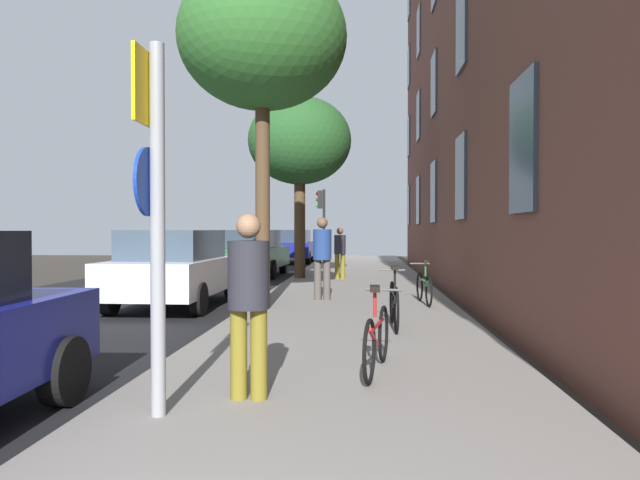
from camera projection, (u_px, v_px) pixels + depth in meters
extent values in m
plane|color=#332D28|center=(227.00, 289.00, 16.28)|extent=(41.80, 41.80, 0.00)
cube|color=black|center=(153.00, 289.00, 16.43)|extent=(7.00, 38.00, 0.01)
cube|color=gray|center=(355.00, 288.00, 16.02)|extent=(4.20, 38.00, 0.12)
cube|color=#384756|center=(523.00, 144.00, 7.83)|extent=(0.06, 1.20, 1.82)
cube|color=#384756|center=(461.00, 177.00, 12.81)|extent=(0.06, 1.20, 1.82)
cube|color=#384756|center=(434.00, 192.00, 17.80)|extent=(0.06, 1.20, 1.82)
cube|color=#384756|center=(418.00, 200.00, 22.78)|extent=(0.06, 1.20, 1.82)
cube|color=#384756|center=(408.00, 206.00, 27.77)|extent=(0.06, 1.20, 1.82)
cube|color=#384756|center=(461.00, 27.00, 12.76)|extent=(0.06, 1.20, 1.82)
cube|color=#384756|center=(434.00, 84.00, 17.74)|extent=(0.06, 1.20, 1.82)
cube|color=#384756|center=(419.00, 116.00, 22.73)|extent=(0.06, 1.20, 1.82)
cube|color=#384756|center=(409.00, 137.00, 27.72)|extent=(0.06, 1.20, 1.82)
cube|color=#384756|center=(419.00, 32.00, 22.67)|extent=(0.06, 1.20, 1.82)
cube|color=#384756|center=(409.00, 67.00, 27.66)|extent=(0.06, 1.20, 1.82)
cylinder|color=gray|center=(158.00, 230.00, 4.82)|extent=(0.12, 0.12, 3.03)
cube|color=yellow|center=(147.00, 89.00, 4.81)|extent=(0.03, 0.60, 0.60)
cylinder|color=#14339E|center=(148.00, 182.00, 4.82)|extent=(0.03, 0.56, 0.56)
cylinder|color=black|center=(324.00, 227.00, 26.61)|extent=(0.12, 0.12, 3.32)
cube|color=black|center=(320.00, 200.00, 26.60)|extent=(0.20, 0.24, 0.80)
sphere|color=#4B0707|center=(318.00, 194.00, 26.61)|extent=(0.16, 0.16, 0.16)
sphere|color=#523707|center=(318.00, 200.00, 26.61)|extent=(0.16, 0.16, 0.16)
sphere|color=green|center=(318.00, 205.00, 26.62)|extent=(0.16, 0.16, 0.16)
cylinder|color=#4C3823|center=(263.00, 199.00, 11.47)|extent=(0.28, 0.28, 4.24)
ellipsoid|color=#2D6628|center=(262.00, 37.00, 11.41)|extent=(3.26, 3.26, 2.77)
cylinder|color=#4C3823|center=(300.00, 225.00, 18.75)|extent=(0.35, 0.35, 3.35)
ellipsoid|color=#235123|center=(300.00, 141.00, 18.71)|extent=(3.25, 3.25, 2.76)
torus|color=black|center=(383.00, 334.00, 6.82)|extent=(0.15, 0.65, 0.65)
torus|color=black|center=(369.00, 352.00, 5.82)|extent=(0.15, 0.65, 0.65)
cylinder|color=#B21E1E|center=(377.00, 325.00, 6.31)|extent=(0.19, 0.87, 0.04)
cylinder|color=#B21E1E|center=(373.00, 337.00, 6.07)|extent=(0.13, 0.53, 0.29)
cylinder|color=#B21E1E|center=(375.00, 304.00, 6.16)|extent=(0.04, 0.04, 0.28)
cube|color=black|center=(375.00, 288.00, 6.16)|extent=(0.10, 0.24, 0.06)
cylinder|color=#4C4C4C|center=(383.00, 290.00, 6.81)|extent=(0.42, 0.10, 0.03)
torus|color=black|center=(392.00, 302.00, 9.63)|extent=(0.05, 0.69, 0.68)
torus|color=black|center=(396.00, 310.00, 8.67)|extent=(0.05, 0.69, 0.68)
cylinder|color=black|center=(394.00, 294.00, 9.15)|extent=(0.06, 0.81, 0.04)
cylinder|color=black|center=(395.00, 301.00, 8.91)|extent=(0.05, 0.49, 0.27)
cylinder|color=black|center=(395.00, 278.00, 9.00)|extent=(0.04, 0.04, 0.28)
cube|color=black|center=(395.00, 268.00, 9.00)|extent=(0.10, 0.24, 0.06)
cylinder|color=#4C4C4C|center=(392.00, 270.00, 9.62)|extent=(0.42, 0.04, 0.03)
torus|color=black|center=(420.00, 286.00, 12.66)|extent=(0.09, 0.62, 0.62)
torus|color=black|center=(429.00, 291.00, 11.65)|extent=(0.09, 0.62, 0.62)
cylinder|color=#267233|center=(424.00, 281.00, 12.15)|extent=(0.12, 0.86, 0.04)
cylinder|color=#267233|center=(426.00, 285.00, 11.90)|extent=(0.09, 0.52, 0.28)
cylinder|color=#267233|center=(425.00, 269.00, 11.99)|extent=(0.04, 0.04, 0.28)
cube|color=black|center=(425.00, 261.00, 11.99)|extent=(0.10, 0.24, 0.06)
cylinder|color=#4C4C4C|center=(420.00, 264.00, 12.65)|extent=(0.42, 0.06, 0.03)
cylinder|color=olive|center=(239.00, 354.00, 5.32)|extent=(0.15, 0.15, 0.81)
cylinder|color=olive|center=(259.00, 354.00, 5.31)|extent=(0.15, 0.15, 0.81)
cylinder|color=#26262D|center=(249.00, 275.00, 5.31)|extent=(0.52, 0.52, 0.61)
sphere|color=#936B4C|center=(248.00, 226.00, 5.30)|extent=(0.22, 0.22, 0.22)
cylinder|color=#4C4742|center=(318.00, 280.00, 12.85)|extent=(0.16, 0.16, 0.87)
cylinder|color=#4C4742|center=(327.00, 280.00, 12.84)|extent=(0.16, 0.16, 0.87)
cylinder|color=navy|center=(322.00, 244.00, 12.83)|extent=(0.46, 0.46, 0.65)
sphere|color=brown|center=(322.00, 223.00, 12.82)|extent=(0.24, 0.24, 0.24)
cylinder|color=olive|center=(337.00, 266.00, 18.30)|extent=(0.15, 0.15, 0.77)
cylinder|color=olive|center=(343.00, 266.00, 18.28)|extent=(0.15, 0.15, 0.77)
cylinder|color=#26262D|center=(340.00, 244.00, 18.28)|extent=(0.50, 0.50, 0.58)
sphere|color=brown|center=(340.00, 231.00, 18.27)|extent=(0.21, 0.21, 0.21)
cylinder|color=black|center=(64.00, 371.00, 5.49)|extent=(0.22, 0.64, 0.64)
cube|color=silver|center=(177.00, 275.00, 12.63)|extent=(1.93, 4.39, 0.70)
cube|color=#384756|center=(173.00, 245.00, 12.40)|extent=(1.61, 2.46, 0.60)
cylinder|color=black|center=(160.00, 285.00, 14.09)|extent=(0.22, 0.64, 0.64)
cylinder|color=black|center=(231.00, 285.00, 13.97)|extent=(0.22, 0.64, 0.64)
cylinder|color=black|center=(110.00, 298.00, 11.30)|extent=(0.22, 0.64, 0.64)
cylinder|color=black|center=(198.00, 299.00, 11.18)|extent=(0.22, 0.64, 0.64)
cube|color=#19662D|center=(254.00, 257.00, 20.93)|extent=(2.03, 4.29, 0.70)
cube|color=#2D3847|center=(252.00, 239.00, 20.71)|extent=(1.67, 2.42, 0.60)
cylinder|color=black|center=(238.00, 264.00, 22.35)|extent=(0.22, 0.64, 0.64)
cylinder|color=black|center=(283.00, 265.00, 22.22)|extent=(0.22, 0.64, 0.64)
cylinder|color=black|center=(220.00, 269.00, 19.65)|extent=(0.22, 0.64, 0.64)
cylinder|color=black|center=(272.00, 270.00, 19.52)|extent=(0.22, 0.64, 0.64)
cube|color=navy|center=(294.00, 249.00, 29.21)|extent=(1.86, 4.05, 0.70)
cube|color=#2D3847|center=(293.00, 236.00, 29.00)|extent=(1.55, 2.27, 0.60)
cylinder|color=black|center=(281.00, 255.00, 30.56)|extent=(0.22, 0.64, 0.64)
cylinder|color=black|center=(313.00, 255.00, 30.44)|extent=(0.22, 0.64, 0.64)
cylinder|color=black|center=(273.00, 258.00, 27.99)|extent=(0.22, 0.64, 0.64)
cylinder|color=black|center=(308.00, 258.00, 27.87)|extent=(0.22, 0.64, 0.64)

